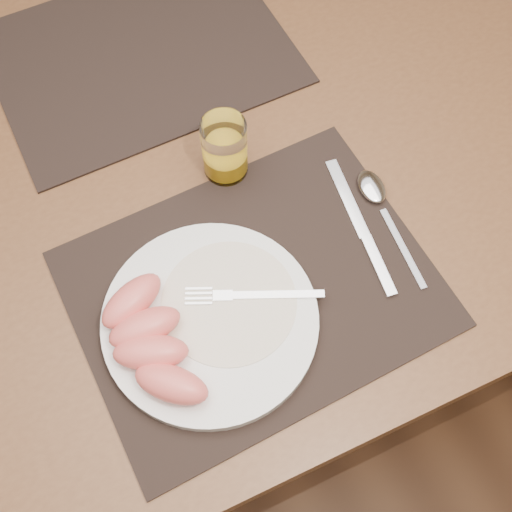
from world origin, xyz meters
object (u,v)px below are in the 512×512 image
(placemat_far, at_px, (141,54))
(plate, at_px, (210,321))
(table, at_px, (202,190))
(placemat_near, at_px, (254,289))
(knife, at_px, (365,237))
(spoon, at_px, (376,195))
(fork, at_px, (242,295))
(juice_glass, at_px, (225,151))

(placemat_far, relative_size, plate, 1.67)
(table, relative_size, placemat_far, 3.11)
(placemat_near, height_order, knife, knife)
(plate, bearing_deg, spoon, 15.14)
(placemat_near, bearing_deg, placemat_far, 89.43)
(fork, distance_m, juice_glass, 0.21)
(placemat_near, distance_m, fork, 0.03)
(fork, bearing_deg, placemat_far, 86.81)
(placemat_near, distance_m, plate, 0.07)
(fork, bearing_deg, plate, -167.52)
(plate, bearing_deg, juice_glass, 61.91)
(table, height_order, juice_glass, juice_glass)
(plate, xyz_separation_m, fork, (0.05, 0.01, 0.01))
(placemat_near, relative_size, plate, 1.67)
(table, xyz_separation_m, plate, (-0.08, -0.24, 0.10))
(table, distance_m, placemat_near, 0.24)
(placemat_far, distance_m, spoon, 0.44)
(placemat_far, bearing_deg, plate, -99.04)
(placemat_far, xyz_separation_m, fork, (-0.03, -0.45, 0.02))
(placemat_near, height_order, placemat_far, same)
(fork, bearing_deg, table, 82.16)
(placemat_far, bearing_deg, juice_glass, -81.78)
(plate, distance_m, juice_glass, 0.24)
(table, bearing_deg, placemat_near, -92.87)
(placemat_far, bearing_deg, fork, -93.19)
(placemat_near, relative_size, juice_glass, 4.77)
(spoon, height_order, juice_glass, juice_glass)
(juice_glass, bearing_deg, knife, -55.27)
(table, xyz_separation_m, placemat_far, (-0.01, 0.22, 0.09))
(table, height_order, placemat_far, placemat_far)
(placemat_near, bearing_deg, table, 87.13)
(knife, bearing_deg, placemat_near, -178.29)
(spoon, bearing_deg, placemat_far, 118.05)
(placemat_far, height_order, knife, knife)
(table, relative_size, juice_glass, 14.85)
(placemat_near, relative_size, placemat_far, 1.00)
(placemat_near, distance_m, knife, 0.17)
(placemat_near, height_order, juice_glass, juice_glass)
(plate, relative_size, spoon, 1.41)
(placemat_far, relative_size, knife, 2.04)
(placemat_far, relative_size, juice_glass, 4.77)
(placemat_far, xyz_separation_m, juice_glass, (0.04, -0.25, 0.04))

